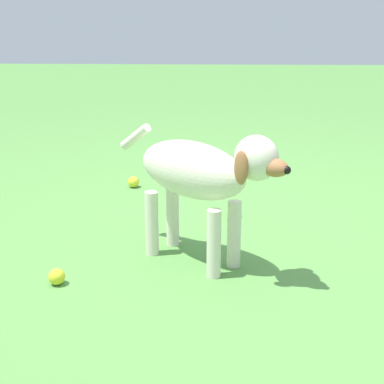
{
  "coord_description": "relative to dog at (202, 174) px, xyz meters",
  "views": [
    {
      "loc": [
        -2.64,
        0.12,
        1.11
      ],
      "look_at": [
        -0.21,
        0.2,
        0.31
      ],
      "focal_mm": 57.92,
      "sensor_mm": 36.0,
      "label": 1
    }
  ],
  "objects": [
    {
      "name": "ground",
      "position": [
        0.24,
        -0.16,
        -0.39
      ],
      "size": [
        14.0,
        14.0,
        0.0
      ],
      "primitive_type": "plane",
      "color": "#548C42"
    },
    {
      "name": "dog",
      "position": [
        0.0,
        0.0,
        0.0
      ],
      "size": [
        0.6,
        0.71,
        0.6
      ],
      "rotation": [
        0.0,
        0.0,
        4.03
      ],
      "color": "silver",
      "rests_on": "ground"
    },
    {
      "name": "tennis_ball_0",
      "position": [
        1.04,
        0.42,
        -0.36
      ],
      "size": [
        0.07,
        0.07,
        0.07
      ],
      "primitive_type": "sphere",
      "color": "yellow",
      "rests_on": "ground"
    },
    {
      "name": "tennis_ball_2",
      "position": [
        0.56,
        -0.15,
        -0.36
      ],
      "size": [
        0.07,
        0.07,
        0.07
      ],
      "primitive_type": "sphere",
      "color": "yellow",
      "rests_on": "ground"
    },
    {
      "name": "tennis_ball_3",
      "position": [
        -0.22,
        0.57,
        -0.36
      ],
      "size": [
        0.07,
        0.07,
        0.07
      ],
      "primitive_type": "sphere",
      "color": "yellow",
      "rests_on": "ground"
    }
  ]
}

